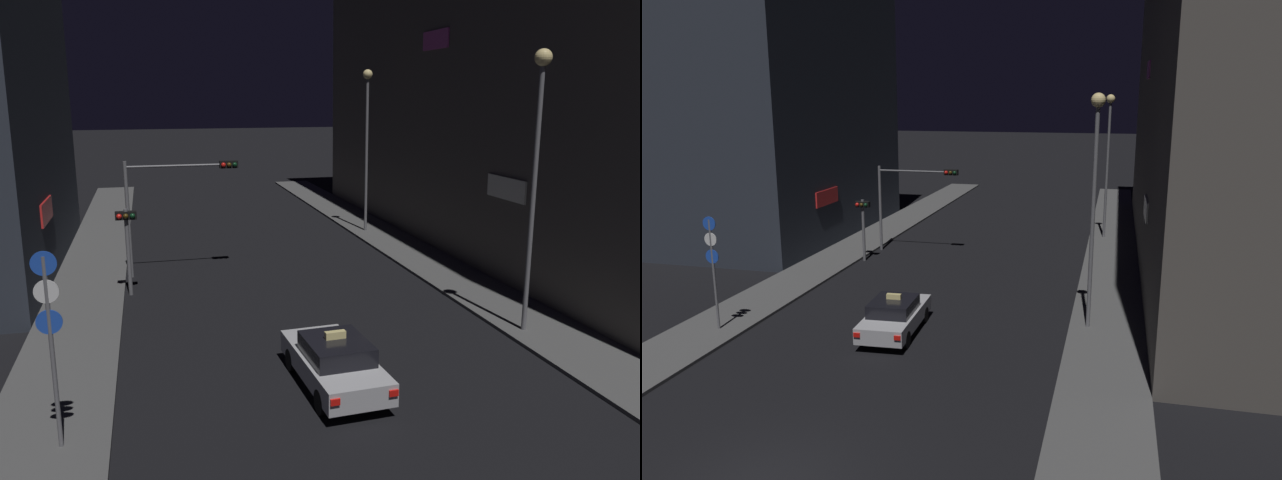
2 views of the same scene
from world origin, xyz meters
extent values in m
cube|color=#4C4C4C|center=(-7.57, 24.45, 0.06)|extent=(2.91, 52.90, 0.12)
cube|color=#4C4C4C|center=(7.57, 24.45, 0.06)|extent=(2.91, 52.90, 0.12)
cube|color=red|center=(-8.99, 22.02, 3.16)|extent=(0.08, 2.80, 0.90)
cube|color=#514C47|center=(14.05, 24.51, 11.28)|extent=(10.04, 35.88, 22.55)
cube|color=white|center=(8.99, 17.33, 4.06)|extent=(0.08, 2.80, 0.90)
cube|color=#D859B2|center=(8.99, 24.51, 10.37)|extent=(0.08, 2.80, 0.90)
cube|color=#B7B7BC|center=(-0.41, 10.00, 0.62)|extent=(2.03, 4.49, 0.60)
cube|color=black|center=(-0.40, 9.80, 1.17)|extent=(1.69, 2.06, 0.50)
cube|color=red|center=(-1.04, 7.74, 0.72)|extent=(0.24, 0.07, 0.16)
cube|color=red|center=(0.46, 7.82, 0.72)|extent=(0.24, 0.07, 0.16)
cylinder|color=black|center=(-1.28, 11.32, 0.32)|extent=(0.25, 0.65, 0.64)
cylinder|color=black|center=(0.32, 11.40, 0.32)|extent=(0.25, 0.65, 0.64)
cylinder|color=black|center=(-1.13, 8.59, 0.32)|extent=(0.25, 0.65, 0.64)
cylinder|color=black|center=(0.46, 8.68, 0.32)|extent=(0.25, 0.65, 0.64)
cube|color=#F4E08C|center=(-0.40, 9.90, 1.52)|extent=(0.57, 0.21, 0.20)
cylinder|color=slate|center=(-5.86, 22.59, 2.52)|extent=(0.16, 0.16, 5.04)
cylinder|color=slate|center=(-3.69, 22.59, 4.79)|extent=(4.35, 0.10, 0.10)
cube|color=black|center=(-1.51, 22.59, 4.79)|extent=(0.80, 0.28, 0.32)
sphere|color=red|center=(-1.76, 22.42, 4.79)|extent=(0.20, 0.20, 0.20)
sphere|color=#3F2D0C|center=(-1.51, 22.42, 4.79)|extent=(0.20, 0.20, 0.20)
sphere|color=#0C3319|center=(-1.27, 22.42, 4.79)|extent=(0.20, 0.20, 0.20)
cylinder|color=slate|center=(-5.86, 19.97, 1.73)|extent=(0.16, 0.16, 3.45)
cube|color=black|center=(-5.86, 19.97, 3.20)|extent=(0.80, 0.28, 0.32)
sphere|color=red|center=(-6.11, 19.79, 3.20)|extent=(0.20, 0.20, 0.20)
sphere|color=#3F2D0C|center=(-5.86, 19.79, 3.20)|extent=(0.20, 0.20, 0.20)
sphere|color=#0C3319|center=(-5.62, 19.79, 3.20)|extent=(0.20, 0.20, 0.20)
cylinder|color=slate|center=(-7.17, 8.47, 2.30)|extent=(0.10, 0.10, 4.35)
cylinder|color=blue|center=(-7.17, 8.45, 4.32)|extent=(0.53, 0.03, 0.53)
cylinder|color=white|center=(-7.17, 8.45, 3.71)|extent=(0.51, 0.03, 0.51)
cylinder|color=blue|center=(-7.17, 8.45, 3.04)|extent=(0.54, 0.03, 0.54)
cylinder|color=slate|center=(6.83, 12.21, 4.35)|extent=(0.16, 0.16, 8.46)
sphere|color=#F4D88C|center=(6.83, 12.21, 8.85)|extent=(0.54, 0.54, 0.54)
cylinder|color=slate|center=(7.02, 28.80, 4.35)|extent=(0.16, 0.16, 8.46)
sphere|color=#F4D88C|center=(7.02, 28.80, 8.85)|extent=(0.54, 0.54, 0.54)
camera|label=1|loc=(-4.99, -5.46, 7.74)|focal=35.97mm
camera|label=2|loc=(7.62, -11.53, 8.98)|focal=34.98mm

